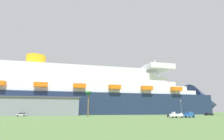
{
  "coord_description": "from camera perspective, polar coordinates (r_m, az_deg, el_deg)",
  "views": [
    {
      "loc": [
        -29.3,
        -85.64,
        2.48
      ],
      "look_at": [
        -1.59,
        26.18,
        27.49
      ],
      "focal_mm": 30.38,
      "sensor_mm": 36.0,
      "label": 1
    }
  ],
  "objects": [
    {
      "name": "ground_plane",
      "position": [
        119.32,
        0.31,
        -13.44
      ],
      "size": [
        600.0,
        600.0,
        0.0
      ],
      "primitive_type": "plane",
      "color": "#4C6B38"
    },
    {
      "name": "cruise_ship",
      "position": [
        142.56,
        -9.49,
        -7.53
      ],
      "size": [
        242.26,
        43.43,
        54.09
      ],
      "color": "#1E2D4C",
      "rests_on": "ground_plane"
    },
    {
      "name": "parked_car_silver_sedan",
      "position": [
        105.14,
        -25.56,
        -11.98
      ],
      "size": [
        5.0,
        2.67,
        1.58
      ],
      "color": "silver",
      "rests_on": "ground_plane"
    },
    {
      "name": "palm_tree",
      "position": [
        86.61,
        -7.11,
        -7.69
      ],
      "size": [
        3.06,
        3.06,
        11.29
      ],
      "color": "brown",
      "rests_on": "ground_plane"
    },
    {
      "name": "pickup_truck",
      "position": [
        79.79,
        21.85,
        -12.42
      ],
      "size": [
        5.85,
        2.99,
        2.2
      ],
      "color": "#2659A5",
      "rests_on": "ground_plane"
    },
    {
      "name": "street_lamp",
      "position": [
        109.33,
        20.04,
        -10.04
      ],
      "size": [
        0.56,
        0.56,
        8.16
      ],
      "color": "slate",
      "rests_on": "ground_plane"
    },
    {
      "name": "terminal_building",
      "position": [
        118.48,
        -23.5,
        -10.02
      ],
      "size": [
        55.49,
        23.23,
        10.02
      ],
      "color": "gray",
      "rests_on": "ground_plane"
    },
    {
      "name": "parked_car_black_coupe",
      "position": [
        121.25,
        27.1,
        -11.72
      ],
      "size": [
        4.69,
        2.29,
        1.58
      ],
      "color": "black",
      "rests_on": "ground_plane"
    },
    {
      "name": "small_boat_on_trailer",
      "position": [
        75.99,
        18.82,
        -12.76
      ],
      "size": [
        8.52,
        2.87,
        2.15
      ],
      "color": "#595960",
      "rests_on": "ground_plane"
    }
  ]
}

